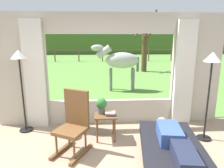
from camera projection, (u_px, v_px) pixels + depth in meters
back_wall_with_window at (111, 71)px, 4.64m from camera, size 5.20×0.12×2.55m
curtain_panel_left at (35, 75)px, 4.41m from camera, size 0.44×0.10×2.40m
curtain_panel_right at (184, 73)px, 4.62m from camera, size 0.44×0.10×2.40m
outdoor_pasture_lawn at (103, 64)px, 15.52m from camera, size 36.00×21.68×0.02m
distant_hill_ridge at (101, 44)px, 24.81m from camera, size 36.00×2.00×2.40m
recliner_sofa at (171, 156)px, 3.11m from camera, size 1.14×1.81×0.42m
reclining_person at (174, 140)px, 2.99m from camera, size 0.43×1.44×0.22m
rocking_chair at (74, 123)px, 3.53m from camera, size 0.72×0.82×1.12m
side_table at (106, 119)px, 4.01m from camera, size 0.44×0.44×0.52m
potted_plant at (101, 105)px, 4.00m from camera, size 0.22×0.22×0.32m
book_stack at (110, 114)px, 3.92m from camera, size 0.20×0.15×0.07m
floor_lamp_left at (20, 66)px, 4.12m from camera, size 0.32×0.32×1.77m
floor_lamp_right at (211, 70)px, 3.76m from camera, size 0.32×0.32×1.75m
horse at (120, 61)px, 7.54m from camera, size 1.82×0.64×1.73m
pasture_tree at (145, 45)px, 11.69m from camera, size 1.29×1.34×3.47m
pasture_fence_line at (102, 53)px, 17.03m from camera, size 16.10×0.10×1.10m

